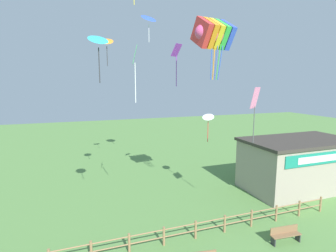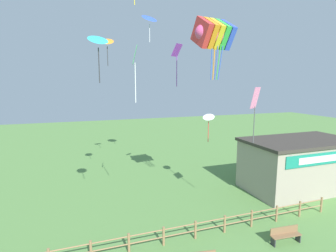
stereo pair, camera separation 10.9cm
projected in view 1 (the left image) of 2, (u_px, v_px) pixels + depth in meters
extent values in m
cylinder|color=olive|center=(91.00, 251.00, 13.06)|extent=(0.14, 0.14, 1.08)
cylinder|color=olive|center=(129.00, 243.00, 13.70)|extent=(0.14, 0.14, 1.08)
cylinder|color=olive|center=(164.00, 236.00, 14.34)|extent=(0.14, 0.14, 1.08)
cylinder|color=olive|center=(196.00, 230.00, 14.98)|extent=(0.14, 0.14, 1.08)
cylinder|color=olive|center=(225.00, 224.00, 15.62)|extent=(0.14, 0.14, 1.08)
cylinder|color=olive|center=(251.00, 218.00, 16.26)|extent=(0.14, 0.14, 1.08)
cylinder|color=olive|center=(276.00, 213.00, 16.90)|extent=(0.14, 0.14, 1.08)
cylinder|color=olive|center=(299.00, 208.00, 17.54)|extent=(0.14, 0.14, 1.08)
cylinder|color=olive|center=(321.00, 204.00, 18.18)|extent=(0.14, 0.14, 1.08)
cylinder|color=olive|center=(180.00, 227.00, 14.60)|extent=(21.11, 0.07, 0.07)
cylinder|color=olive|center=(180.00, 234.00, 14.67)|extent=(21.11, 0.07, 0.07)
cube|color=gray|center=(298.00, 165.00, 22.10)|extent=(8.97, 4.86, 4.02)
cube|color=#38332D|center=(300.00, 141.00, 21.77)|extent=(9.27, 5.16, 0.24)
cube|color=#197F6B|center=(325.00, 158.00, 19.60)|extent=(7.63, 0.08, 0.90)
cube|color=silver|center=(326.00, 158.00, 19.55)|extent=(5.38, 0.04, 0.50)
cube|color=brown|center=(286.00, 235.00, 14.56)|extent=(1.81, 0.55, 0.05)
cube|color=brown|center=(284.00, 229.00, 14.69)|extent=(1.78, 0.19, 0.41)
cube|color=#2D2D33|center=(273.00, 241.00, 14.39)|extent=(0.09, 0.36, 0.45)
cube|color=#2D2D33|center=(298.00, 237.00, 14.80)|extent=(0.09, 0.36, 0.45)
ellipsoid|color=#E54C8C|center=(213.00, 34.00, 16.03)|extent=(2.84, 2.30, 1.94)
cube|color=red|center=(202.00, 32.00, 15.62)|extent=(0.66, 2.00, 1.97)
cube|color=orange|center=(208.00, 33.00, 15.82)|extent=(0.66, 2.00, 1.97)
cube|color=yellow|center=(213.00, 34.00, 16.03)|extent=(0.66, 2.00, 1.97)
cube|color=green|center=(219.00, 34.00, 16.24)|extent=(0.66, 2.00, 1.97)
cube|color=blue|center=(224.00, 35.00, 16.44)|extent=(0.66, 2.00, 1.97)
cylinder|color=blue|center=(211.00, 62.00, 16.02)|extent=(0.20, 0.34, 2.13)
cylinder|color=orange|center=(214.00, 62.00, 16.07)|extent=(0.13, 0.36, 2.13)
cylinder|color=blue|center=(216.00, 62.00, 16.13)|extent=(0.05, 0.35, 2.13)
cylinder|color=green|center=(218.00, 62.00, 16.19)|extent=(0.13, 0.36, 2.13)
cylinder|color=blue|center=(220.00, 62.00, 16.26)|extent=(0.20, 0.34, 2.13)
cone|color=orange|center=(107.00, 41.00, 17.77)|extent=(1.05, 0.97, 0.54)
cylinder|color=#333338|center=(107.00, 56.00, 17.93)|extent=(0.05, 0.05, 1.31)
cube|color=pink|center=(255.00, 98.00, 15.09)|extent=(0.90, 0.71, 1.22)
cylinder|color=#4C4C51|center=(254.00, 125.00, 15.34)|extent=(0.05, 0.05, 2.16)
cone|color=white|center=(208.00, 117.00, 19.70)|extent=(1.19, 1.17, 0.47)
cylinder|color=red|center=(208.00, 132.00, 19.88)|extent=(0.05, 0.05, 1.59)
cube|color=green|center=(135.00, 55.00, 15.08)|extent=(0.44, 0.83, 1.06)
cylinder|color=white|center=(135.00, 83.00, 15.33)|extent=(0.05, 0.05, 2.32)
cone|color=#2DB2C6|center=(98.00, 39.00, 12.63)|extent=(1.16, 1.08, 0.57)
cylinder|color=#2D2D33|center=(99.00, 65.00, 12.82)|extent=(0.05, 0.05, 1.70)
cube|color=purple|center=(176.00, 50.00, 18.66)|extent=(0.87, 0.81, 0.85)
cylinder|color=purple|center=(176.00, 71.00, 18.89)|extent=(0.05, 0.05, 2.17)
cone|color=blue|center=(149.00, 18.00, 22.58)|extent=(1.67, 1.57, 0.83)
cylinder|color=silver|center=(149.00, 33.00, 22.78)|extent=(0.05, 0.05, 1.49)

